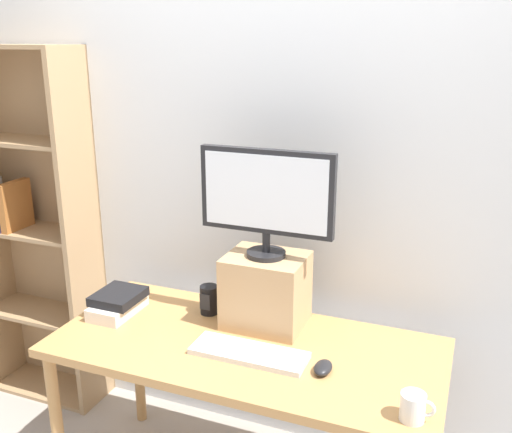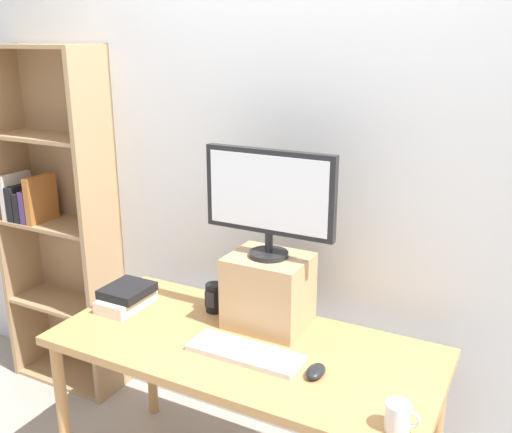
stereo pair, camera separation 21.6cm
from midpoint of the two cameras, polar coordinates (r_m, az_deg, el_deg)
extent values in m
cube|color=silver|center=(2.56, 6.82, 3.45)|extent=(7.00, 0.08, 2.60)
cube|color=#B7844C|center=(2.32, 1.50, -12.99)|extent=(1.54, 0.70, 0.04)
cylinder|color=#B7844C|center=(2.68, -16.43, -18.73)|extent=(0.05, 0.05, 0.72)
cylinder|color=#B7844C|center=(3.06, -8.48, -13.28)|extent=(0.05, 0.05, 0.72)
cube|color=tan|center=(3.46, -21.24, -0.09)|extent=(0.03, 0.28, 1.88)
cube|color=tan|center=(3.03, -13.24, -1.76)|extent=(0.03, 0.28, 1.88)
cube|color=tan|center=(3.33, -15.90, -0.24)|extent=(0.66, 0.01, 1.88)
cube|color=tan|center=(3.63, -16.14, -15.00)|extent=(0.61, 0.27, 0.02)
cube|color=tan|center=(3.40, -16.81, -8.26)|extent=(0.61, 0.27, 0.02)
cube|color=tan|center=(3.23, -17.52, -0.70)|extent=(0.61, 0.27, 0.02)
cube|color=tan|center=(3.13, -18.30, 7.53)|extent=(0.61, 0.27, 0.02)
cube|color=tan|center=(3.09, -19.12, 15.78)|extent=(0.61, 0.27, 0.02)
cube|color=silver|center=(3.36, -21.17, 1.97)|extent=(0.03, 0.20, 0.25)
cube|color=black|center=(3.34, -20.58, 1.41)|extent=(0.05, 0.20, 0.19)
cube|color=black|center=(3.30, -19.96, 1.06)|extent=(0.04, 0.20, 0.16)
cube|color=#4C336B|center=(3.27, -19.42, 1.10)|extent=(0.04, 0.20, 0.18)
cube|color=#AD662D|center=(3.22, -18.93, 1.65)|extent=(0.04, 0.20, 0.25)
cube|color=tan|center=(2.38, 3.88, -7.49)|extent=(0.32, 0.26, 0.31)
cylinder|color=black|center=(2.32, 3.96, -3.82)|extent=(0.16, 0.16, 0.02)
cylinder|color=black|center=(2.30, 3.99, -2.63)|extent=(0.03, 0.03, 0.08)
cube|color=black|center=(2.24, 4.10, 2.44)|extent=(0.55, 0.04, 0.34)
cube|color=silver|center=(2.22, 3.89, 2.32)|extent=(0.51, 0.00, 0.30)
cube|color=silver|center=(2.23, 1.74, -13.53)|extent=(0.45, 0.16, 0.02)
cube|color=white|center=(2.22, 1.74, -13.25)|extent=(0.42, 0.14, 0.00)
ellipsoid|color=black|center=(2.13, 9.00, -15.12)|extent=(0.06, 0.10, 0.04)
cube|color=silver|center=(2.62, -10.55, -8.35)|extent=(0.16, 0.26, 0.06)
cube|color=black|center=(2.61, -10.44, -7.32)|extent=(0.18, 0.21, 0.04)
cylinder|color=white|center=(1.92, 17.33, -18.67)|extent=(0.08, 0.08, 0.09)
torus|color=white|center=(1.92, 18.58, -18.77)|extent=(0.06, 0.01, 0.06)
cylinder|color=black|center=(2.53, -1.72, -8.16)|extent=(0.08, 0.08, 0.13)
cube|color=#2D2D30|center=(2.49, -2.19, -8.39)|extent=(0.05, 0.00, 0.07)
camera|label=1|loc=(0.11, -87.14, 0.89)|focal=40.00mm
camera|label=2|loc=(0.11, 92.86, -0.89)|focal=40.00mm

